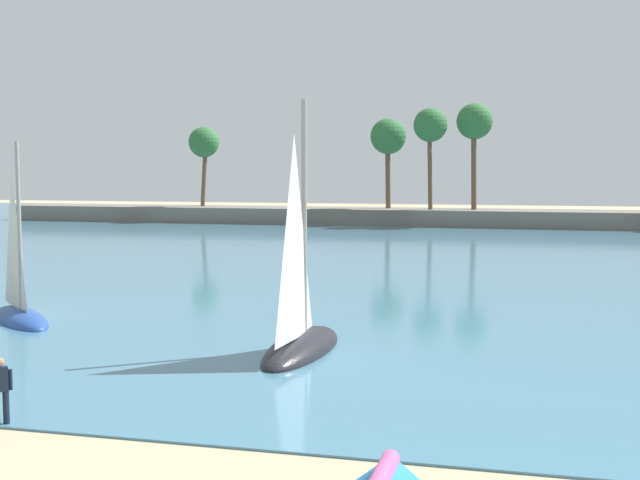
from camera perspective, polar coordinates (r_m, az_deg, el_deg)
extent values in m
cube|color=teal|center=(71.68, 8.34, 0.16)|extent=(220.00, 110.14, 0.06)
cube|color=slate|center=(86.59, 9.30, 1.56)|extent=(103.10, 6.00, 1.80)
cylinder|color=brown|center=(88.31, 4.86, 4.82)|extent=(0.68, 0.63, 7.87)
sphere|color=#2D6633|center=(88.38, 4.87, 7.36)|extent=(3.91, 3.91, 3.91)
cylinder|color=brown|center=(86.08, 7.83, 5.14)|extent=(0.66, 0.70, 8.96)
sphere|color=#2D6633|center=(86.20, 7.86, 8.11)|extent=(3.60, 3.60, 3.60)
cylinder|color=brown|center=(94.15, -8.24, 4.65)|extent=(0.82, 0.88, 7.42)
sphere|color=#2D6633|center=(94.19, -8.27, 6.90)|extent=(3.54, 3.54, 3.54)
cylinder|color=brown|center=(86.61, 10.89, 5.22)|extent=(0.74, 0.58, 9.32)
sphere|color=#2D6633|center=(86.76, 10.94, 8.30)|extent=(3.80, 3.80, 3.80)
cylinder|color=#141E33|center=(20.80, -21.43, -11.09)|extent=(0.15, 0.15, 0.86)
cube|color=#141E33|center=(20.60, -21.80, -9.18)|extent=(0.38, 0.38, 0.58)
sphere|color=#9E7051|center=(20.51, -21.84, -8.07)|extent=(0.21, 0.21, 0.21)
cylinder|color=#141E33|center=(20.65, -21.16, -9.25)|extent=(0.09, 0.09, 0.50)
ellipsoid|color=#234793|center=(34.14, -20.53, -5.43)|extent=(5.02, 4.65, 1.05)
cylinder|color=gray|center=(33.42, -20.62, 0.95)|extent=(0.16, 0.16, 6.59)
pyramid|color=silver|center=(34.33, -20.97, 0.21)|extent=(1.90, 1.67, 5.60)
ellipsoid|color=black|center=(26.89, -1.32, -7.90)|extent=(2.10, 6.23, 1.23)
cylinder|color=gray|center=(26.54, -1.14, 1.68)|extent=(0.18, 0.18, 7.70)
pyramid|color=white|center=(25.59, -1.83, 0.26)|extent=(0.30, 2.78, 6.54)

